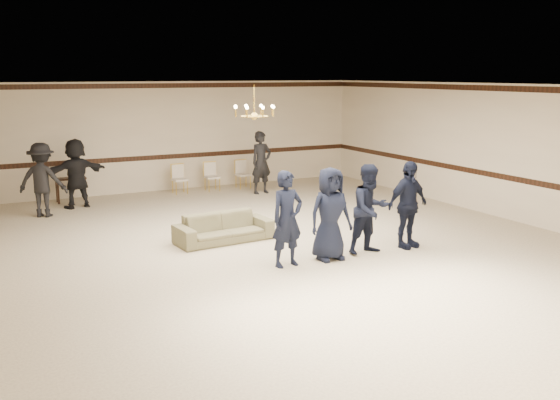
{
  "coord_description": "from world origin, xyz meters",
  "views": [
    {
      "loc": [
        -5.47,
        -10.92,
        3.43
      ],
      "look_at": [
        -0.16,
        -0.5,
        1.05
      ],
      "focal_mm": 40.0,
      "sensor_mm": 36.0,
      "label": 1
    }
  ],
  "objects_px": {
    "settee": "(224,228)",
    "banquet_chair_right": "(243,174)",
    "boy_c": "(370,209)",
    "chandelier": "(254,101)",
    "adult_left": "(42,180)",
    "adult_right": "(261,163)",
    "banquet_chair_left": "(180,179)",
    "adult_mid": "(76,173)",
    "banquet_chair_mid": "(212,177)",
    "boy_d": "(408,205)",
    "boy_a": "(287,219)",
    "boy_b": "(330,214)",
    "console_table": "(71,190)"
  },
  "relations": [
    {
      "from": "settee",
      "to": "banquet_chair_right",
      "type": "bearing_deg",
      "value": 57.74
    },
    {
      "from": "boy_c",
      "to": "chandelier",
      "type": "bearing_deg",
      "value": 116.59
    },
    {
      "from": "chandelier",
      "to": "adult_left",
      "type": "xyz_separation_m",
      "value": [
        -3.85,
        3.92,
        -1.97
      ]
    },
    {
      "from": "adult_right",
      "to": "banquet_chair_left",
      "type": "bearing_deg",
      "value": 145.43
    },
    {
      "from": "adult_mid",
      "to": "banquet_chair_mid",
      "type": "bearing_deg",
      "value": 177.97
    },
    {
      "from": "boy_c",
      "to": "boy_d",
      "type": "bearing_deg",
      "value": -4.36
    },
    {
      "from": "boy_a",
      "to": "adult_mid",
      "type": "distance_m",
      "value": 7.36
    },
    {
      "from": "boy_a",
      "to": "banquet_chair_right",
      "type": "bearing_deg",
      "value": 65.3
    },
    {
      "from": "boy_d",
      "to": "adult_left",
      "type": "bearing_deg",
      "value": 126.15
    },
    {
      "from": "boy_b",
      "to": "chandelier",
      "type": "bearing_deg",
      "value": 102.23
    },
    {
      "from": "banquet_chair_right",
      "to": "boy_d",
      "type": "bearing_deg",
      "value": -92.32
    },
    {
      "from": "adult_mid",
      "to": "banquet_chair_left",
      "type": "distance_m",
      "value": 3.07
    },
    {
      "from": "boy_a",
      "to": "boy_d",
      "type": "bearing_deg",
      "value": -6.8
    },
    {
      "from": "banquet_chair_left",
      "to": "console_table",
      "type": "relative_size",
      "value": 1.06
    },
    {
      "from": "settee",
      "to": "adult_mid",
      "type": "height_order",
      "value": "adult_mid"
    },
    {
      "from": "boy_b",
      "to": "boy_c",
      "type": "bearing_deg",
      "value": 0.48
    },
    {
      "from": "boy_b",
      "to": "boy_d",
      "type": "bearing_deg",
      "value": 0.48
    },
    {
      "from": "adult_left",
      "to": "banquet_chair_mid",
      "type": "bearing_deg",
      "value": -136.72
    },
    {
      "from": "settee",
      "to": "adult_mid",
      "type": "bearing_deg",
      "value": 108.93
    },
    {
      "from": "boy_c",
      "to": "adult_right",
      "type": "distance_m",
      "value": 6.56
    },
    {
      "from": "boy_a",
      "to": "banquet_chair_mid",
      "type": "bearing_deg",
      "value": 72.41
    },
    {
      "from": "adult_mid",
      "to": "adult_right",
      "type": "height_order",
      "value": "same"
    },
    {
      "from": "chandelier",
      "to": "settee",
      "type": "distance_m",
      "value": 2.72
    },
    {
      "from": "boy_b",
      "to": "banquet_chair_right",
      "type": "xyz_separation_m",
      "value": [
        1.54,
        7.54,
        -0.45
      ]
    },
    {
      "from": "boy_b",
      "to": "console_table",
      "type": "height_order",
      "value": "boy_b"
    },
    {
      "from": "settee",
      "to": "adult_right",
      "type": "distance_m",
      "value": 5.38
    },
    {
      "from": "boy_a",
      "to": "boy_c",
      "type": "height_order",
      "value": "same"
    },
    {
      "from": "boy_b",
      "to": "banquet_chair_right",
      "type": "height_order",
      "value": "boy_b"
    },
    {
      "from": "adult_left",
      "to": "banquet_chair_left",
      "type": "bearing_deg",
      "value": -133.03
    },
    {
      "from": "boy_b",
      "to": "settee",
      "type": "relative_size",
      "value": 0.87
    },
    {
      "from": "adult_mid",
      "to": "console_table",
      "type": "bearing_deg",
      "value": -98.91
    },
    {
      "from": "boy_c",
      "to": "adult_mid",
      "type": "height_order",
      "value": "adult_mid"
    },
    {
      "from": "chandelier",
      "to": "console_table",
      "type": "bearing_deg",
      "value": 118.73
    },
    {
      "from": "chandelier",
      "to": "boy_c",
      "type": "distance_m",
      "value": 3.34
    },
    {
      "from": "chandelier",
      "to": "settee",
      "type": "bearing_deg",
      "value": -164.7
    },
    {
      "from": "adult_right",
      "to": "banquet_chair_mid",
      "type": "height_order",
      "value": "adult_right"
    },
    {
      "from": "adult_mid",
      "to": "banquet_chair_right",
      "type": "bearing_deg",
      "value": 176.18
    },
    {
      "from": "boy_a",
      "to": "adult_mid",
      "type": "bearing_deg",
      "value": 103.31
    },
    {
      "from": "chandelier",
      "to": "adult_mid",
      "type": "bearing_deg",
      "value": 122.61
    },
    {
      "from": "boy_a",
      "to": "banquet_chair_mid",
      "type": "height_order",
      "value": "boy_a"
    },
    {
      "from": "boy_b",
      "to": "banquet_chair_left",
      "type": "xyz_separation_m",
      "value": [
        -0.46,
        7.54,
        -0.45
      ]
    },
    {
      "from": "settee",
      "to": "banquet_chair_right",
      "type": "height_order",
      "value": "banquet_chair_right"
    },
    {
      "from": "settee",
      "to": "banquet_chair_left",
      "type": "distance_m",
      "value": 5.53
    },
    {
      "from": "boy_c",
      "to": "console_table",
      "type": "height_order",
      "value": "boy_c"
    },
    {
      "from": "banquet_chair_right",
      "to": "console_table",
      "type": "height_order",
      "value": "banquet_chair_right"
    },
    {
      "from": "boy_b",
      "to": "banquet_chair_mid",
      "type": "xyz_separation_m",
      "value": [
        0.54,
        7.54,
        -0.45
      ]
    },
    {
      "from": "settee",
      "to": "boy_d",
      "type": "bearing_deg",
      "value": -38.64
    },
    {
      "from": "chandelier",
      "to": "boy_d",
      "type": "height_order",
      "value": "chandelier"
    },
    {
      "from": "adult_left",
      "to": "adult_mid",
      "type": "xyz_separation_m",
      "value": [
        0.9,
        0.7,
        0.0
      ]
    },
    {
      "from": "boy_b",
      "to": "adult_right",
      "type": "relative_size",
      "value": 0.97
    }
  ]
}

